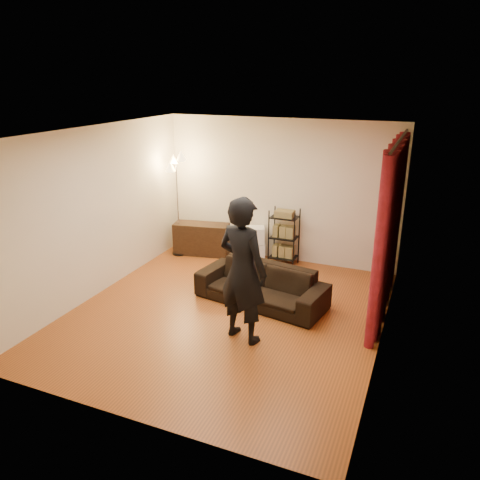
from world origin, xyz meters
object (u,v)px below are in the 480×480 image
at_px(media_cabinet, 202,239).
at_px(floor_lamp, 178,206).
at_px(storage_boxes, 255,243).
at_px(person, 243,271).
at_px(sofa, 261,285).
at_px(wire_shelf, 284,237).

distance_m(media_cabinet, floor_lamp, 0.82).
xyz_separation_m(media_cabinet, storage_boxes, (1.08, 0.16, 0.01)).
xyz_separation_m(person, media_cabinet, (-1.98, 2.66, -0.68)).
distance_m(sofa, media_cabinet, 2.42).
height_order(person, wire_shelf, person).
bearing_deg(person, wire_shelf, -68.10).
distance_m(media_cabinet, wire_shelf, 1.70).
distance_m(sofa, person, 1.30).
distance_m(wire_shelf, floor_lamp, 2.16).
bearing_deg(floor_lamp, sofa, -31.52).
distance_m(person, storage_boxes, 3.04).
bearing_deg(wire_shelf, sofa, -104.95).
bearing_deg(media_cabinet, person, -63.76).
xyz_separation_m(sofa, wire_shelf, (-0.16, 1.67, 0.24)).
relative_size(wire_shelf, floor_lamp, 0.54).
xyz_separation_m(sofa, floor_lamp, (-2.26, 1.39, 0.70)).
distance_m(sofa, wire_shelf, 1.70).
distance_m(storage_boxes, floor_lamp, 1.67).
height_order(person, storage_boxes, person).
bearing_deg(storage_boxes, wire_shelf, -5.28).
bearing_deg(sofa, storage_boxes, 124.00).
distance_m(sofa, floor_lamp, 2.74).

